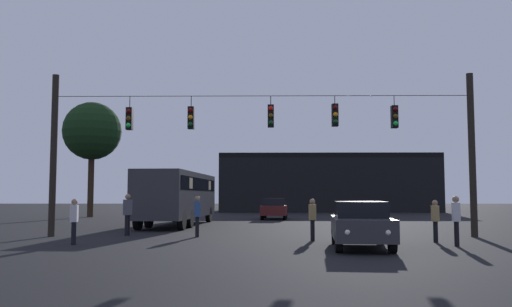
{
  "coord_description": "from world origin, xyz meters",
  "views": [
    {
      "loc": [
        0.08,
        -5.77,
        1.71
      ],
      "look_at": [
        -0.31,
        21.76,
        3.9
      ],
      "focal_mm": 37.32,
      "sensor_mm": 36.0,
      "label": 1
    }
  ],
  "objects_px": {
    "pedestrian_trailing": "(197,214)",
    "tree_left_silhouette": "(92,132)",
    "pedestrian_near_bus": "(456,218)",
    "car_near_right": "(361,224)",
    "pedestrian_crossing_center": "(74,219)",
    "pedestrian_crossing_right": "(435,219)",
    "city_bus": "(179,193)",
    "pedestrian_crossing_left": "(128,212)",
    "car_far_left": "(274,208)",
    "pedestrian_far_side": "(312,217)"
  },
  "relations": [
    {
      "from": "pedestrian_crossing_left",
      "to": "pedestrian_trailing",
      "type": "bearing_deg",
      "value": -12.85
    },
    {
      "from": "pedestrian_far_side",
      "to": "pedestrian_crossing_left",
      "type": "bearing_deg",
      "value": 161.63
    },
    {
      "from": "pedestrian_crossing_center",
      "to": "pedestrian_near_bus",
      "type": "bearing_deg",
      "value": -2.12
    },
    {
      "from": "car_near_right",
      "to": "pedestrian_near_bus",
      "type": "xyz_separation_m",
      "value": [
        3.33,
        0.63,
        0.17
      ]
    },
    {
      "from": "car_far_left",
      "to": "pedestrian_far_side",
      "type": "height_order",
      "value": "pedestrian_far_side"
    },
    {
      "from": "car_near_right",
      "to": "car_far_left",
      "type": "relative_size",
      "value": 1.01
    },
    {
      "from": "car_far_left",
      "to": "pedestrian_crossing_center",
      "type": "relative_size",
      "value": 2.77
    },
    {
      "from": "pedestrian_crossing_right",
      "to": "car_far_left",
      "type": "bearing_deg",
      "value": 106.1
    },
    {
      "from": "pedestrian_crossing_left",
      "to": "pedestrian_far_side",
      "type": "distance_m",
      "value": 8.12
    },
    {
      "from": "car_far_left",
      "to": "pedestrian_far_side",
      "type": "distance_m",
      "value": 18.61
    },
    {
      "from": "pedestrian_crossing_right",
      "to": "pedestrian_trailing",
      "type": "bearing_deg",
      "value": 165.02
    },
    {
      "from": "city_bus",
      "to": "car_far_left",
      "type": "distance_m",
      "value": 10.03
    },
    {
      "from": "pedestrian_crossing_left",
      "to": "pedestrian_crossing_center",
      "type": "height_order",
      "value": "pedestrian_crossing_left"
    },
    {
      "from": "pedestrian_trailing",
      "to": "tree_left_silhouette",
      "type": "height_order",
      "value": "tree_left_silhouette"
    },
    {
      "from": "pedestrian_crossing_left",
      "to": "pedestrian_crossing_right",
      "type": "relative_size",
      "value": 1.15
    },
    {
      "from": "city_bus",
      "to": "car_near_right",
      "type": "xyz_separation_m",
      "value": [
        8.09,
        -13.16,
        -1.07
      ]
    },
    {
      "from": "pedestrian_trailing",
      "to": "tree_left_silhouette",
      "type": "bearing_deg",
      "value": 118.63
    },
    {
      "from": "pedestrian_near_bus",
      "to": "pedestrian_trailing",
      "type": "bearing_deg",
      "value": 156.69
    },
    {
      "from": "car_near_right",
      "to": "pedestrian_crossing_left",
      "type": "height_order",
      "value": "pedestrian_crossing_left"
    },
    {
      "from": "pedestrian_far_side",
      "to": "tree_left_silhouette",
      "type": "bearing_deg",
      "value": 125.29
    },
    {
      "from": "city_bus",
      "to": "pedestrian_trailing",
      "type": "height_order",
      "value": "city_bus"
    },
    {
      "from": "city_bus",
      "to": "pedestrian_crossing_left",
      "type": "distance_m",
      "value": 7.94
    },
    {
      "from": "car_near_right",
      "to": "pedestrian_far_side",
      "type": "xyz_separation_m",
      "value": [
        -1.33,
        2.77,
        0.1
      ]
    },
    {
      "from": "car_near_right",
      "to": "pedestrian_trailing",
      "type": "bearing_deg",
      "value": 142.12
    },
    {
      "from": "pedestrian_crossing_center",
      "to": "pedestrian_crossing_left",
      "type": "bearing_deg",
      "value": 79.18
    },
    {
      "from": "car_far_left",
      "to": "pedestrian_far_side",
      "type": "xyz_separation_m",
      "value": [
        1.07,
        -18.58,
        0.1
      ]
    },
    {
      "from": "car_near_right",
      "to": "pedestrian_trailing",
      "type": "height_order",
      "value": "pedestrian_trailing"
    },
    {
      "from": "pedestrian_trailing",
      "to": "pedestrian_crossing_right",
      "type": "bearing_deg",
      "value": -14.98
    },
    {
      "from": "pedestrian_crossing_left",
      "to": "tree_left_silhouette",
      "type": "relative_size",
      "value": 0.19
    },
    {
      "from": "pedestrian_crossing_center",
      "to": "pedestrian_crossing_right",
      "type": "xyz_separation_m",
      "value": [
        12.97,
        1.08,
        -0.03
      ]
    },
    {
      "from": "pedestrian_crossing_center",
      "to": "tree_left_silhouette",
      "type": "bearing_deg",
      "value": 106.85
    },
    {
      "from": "pedestrian_crossing_right",
      "to": "city_bus",
      "type": "bearing_deg",
      "value": 135.66
    },
    {
      "from": "pedestrian_trailing",
      "to": "city_bus",
      "type": "bearing_deg",
      "value": 104.15
    },
    {
      "from": "pedestrian_crossing_left",
      "to": "tree_left_silhouette",
      "type": "height_order",
      "value": "tree_left_silhouette"
    },
    {
      "from": "car_near_right",
      "to": "pedestrian_crossing_right",
      "type": "height_order",
      "value": "pedestrian_crossing_right"
    },
    {
      "from": "city_bus",
      "to": "pedestrian_crossing_right",
      "type": "distance_m",
      "value": 15.72
    },
    {
      "from": "car_far_left",
      "to": "tree_left_silhouette",
      "type": "bearing_deg",
      "value": 165.99
    },
    {
      "from": "pedestrian_crossing_right",
      "to": "pedestrian_trailing",
      "type": "height_order",
      "value": "pedestrian_trailing"
    },
    {
      "from": "pedestrian_near_bus",
      "to": "pedestrian_crossing_right",
      "type": "bearing_deg",
      "value": 97.39
    },
    {
      "from": "car_near_right",
      "to": "pedestrian_near_bus",
      "type": "bearing_deg",
      "value": 10.64
    },
    {
      "from": "city_bus",
      "to": "pedestrian_crossing_right",
      "type": "xyz_separation_m",
      "value": [
        11.22,
        -10.97,
        -1.0
      ]
    },
    {
      "from": "pedestrian_trailing",
      "to": "pedestrian_crossing_center",
      "type": "bearing_deg",
      "value": -137.99
    },
    {
      "from": "pedestrian_crossing_left",
      "to": "pedestrian_crossing_center",
      "type": "relative_size",
      "value": 1.11
    },
    {
      "from": "pedestrian_crossing_left",
      "to": "pedestrian_trailing",
      "type": "height_order",
      "value": "pedestrian_crossing_left"
    },
    {
      "from": "car_near_right",
      "to": "pedestrian_crossing_right",
      "type": "bearing_deg",
      "value": 35.06
    },
    {
      "from": "car_near_right",
      "to": "tree_left_silhouette",
      "type": "distance_m",
      "value": 30.89
    },
    {
      "from": "pedestrian_crossing_left",
      "to": "car_near_right",
      "type": "bearing_deg",
      "value": -30.54
    },
    {
      "from": "pedestrian_near_bus",
      "to": "pedestrian_trailing",
      "type": "distance_m",
      "value": 10.1
    },
    {
      "from": "pedestrian_crossing_right",
      "to": "tree_left_silhouette",
      "type": "bearing_deg",
      "value": 131.52
    },
    {
      "from": "pedestrian_crossing_left",
      "to": "tree_left_silhouette",
      "type": "bearing_deg",
      "value": 112.22
    }
  ]
}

